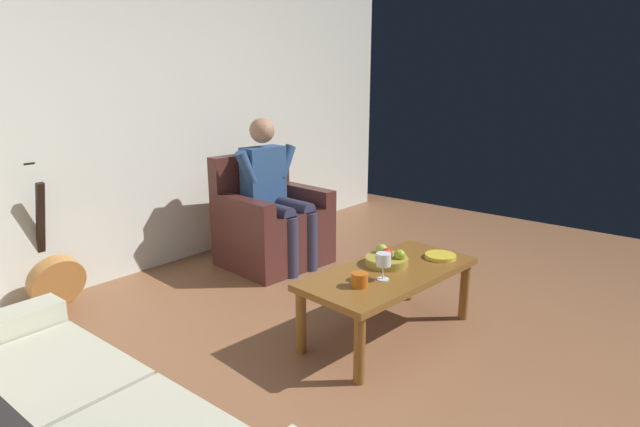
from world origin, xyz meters
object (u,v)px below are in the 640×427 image
(armchair, at_px, (271,226))
(candle_jar, at_px, (360,280))
(fruit_bowl, at_px, (387,259))
(coffee_table, at_px, (389,279))
(wine_glass_near, at_px, (383,261))
(guitar, at_px, (55,276))
(person_seated, at_px, (274,189))
(decorative_dish, at_px, (440,256))

(armchair, distance_m, candle_jar, 1.67)
(fruit_bowl, bearing_deg, coffee_table, 40.75)
(armchair, distance_m, wine_glass_near, 1.65)
(guitar, bearing_deg, candle_jar, 111.98)
(fruit_bowl, distance_m, candle_jar, 0.40)
(guitar, bearing_deg, fruit_bowl, 121.99)
(guitar, bearing_deg, person_seated, 160.74)
(coffee_table, height_order, fruit_bowl, fruit_bowl)
(decorative_dish, bearing_deg, guitar, -54.34)
(armchair, bearing_deg, fruit_bowl, 79.21)
(coffee_table, height_order, guitar, guitar)
(person_seated, distance_m, coffee_table, 1.52)
(person_seated, xyz_separation_m, fruit_bowl, (0.38, 1.36, -0.20))
(person_seated, xyz_separation_m, candle_jar, (0.77, 1.43, -0.19))
(wine_glass_near, bearing_deg, candle_jar, -15.09)
(armchair, bearing_deg, coffee_table, 77.12)
(decorative_dish, xyz_separation_m, candle_jar, (0.71, -0.12, 0.03))
(decorative_dish, distance_m, candle_jar, 0.72)
(coffee_table, height_order, decorative_dish, decorative_dish)
(guitar, relative_size, wine_glass_near, 6.33)
(person_seated, bearing_deg, fruit_bowl, 78.87)
(coffee_table, bearing_deg, decorative_dish, 161.60)
(guitar, distance_m, wine_glass_near, 2.26)
(decorative_dish, bearing_deg, person_seated, -92.36)
(coffee_table, xyz_separation_m, guitar, (1.11, -1.97, -0.14))
(armchair, relative_size, wine_glass_near, 5.80)
(person_seated, distance_m, guitar, 1.72)
(coffee_table, bearing_deg, candle_jar, 1.23)
(coffee_table, relative_size, wine_glass_near, 7.52)
(candle_jar, bearing_deg, person_seated, -118.46)
(person_seated, relative_size, wine_glass_near, 7.73)
(armchair, distance_m, decorative_dish, 1.60)
(person_seated, bearing_deg, armchair, -90.00)
(person_seated, height_order, candle_jar, person_seated)
(armchair, height_order, fruit_bowl, armchair)
(guitar, height_order, fruit_bowl, guitar)
(person_seated, bearing_deg, decorative_dish, 92.27)
(decorative_dish, bearing_deg, armchair, -92.42)
(armchair, bearing_deg, candle_jar, 66.80)
(armchair, xyz_separation_m, wine_glass_near, (0.61, 1.52, 0.21))
(guitar, distance_m, candle_jar, 2.15)
(person_seated, bearing_deg, wine_glass_near, 72.15)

